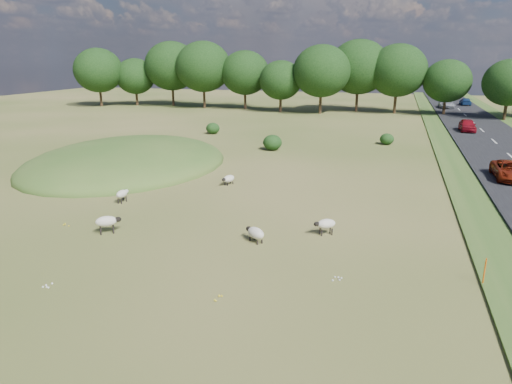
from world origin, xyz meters
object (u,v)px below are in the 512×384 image
car_5 (446,104)px  sheep_1 (255,233)px  car_0 (510,170)px  sheep_2 (107,221)px  sheep_3 (229,179)px  sheep_0 (122,194)px  sheep_4 (326,224)px  car_3 (467,125)px  car_1 (465,102)px  marker_post (484,272)px

car_5 → sheep_1: bearing=-102.2°
car_5 → car_0: bearing=-90.0°
sheep_2 → sheep_3: size_ratio=1.02×
sheep_0 → car_0: (24.49, 12.55, 0.33)m
sheep_4 → car_3: size_ratio=0.29×
sheep_3 → car_5: size_ratio=0.25×
sheep_1 → sheep_3: 10.76m
sheep_3 → car_0: size_ratio=0.27×
sheep_4 → car_3: car_3 is taller
car_0 → car_1: car_0 is taller
sheep_3 → car_0: (19.51, 6.66, 0.45)m
sheep_2 → car_0: car_0 is taller
sheep_4 → car_1: (15.16, 71.40, 0.28)m
sheep_0 → car_3: size_ratio=0.27×
car_1 → car_5: size_ratio=0.85×
marker_post → sheep_3: marker_post is taller
sheep_1 → sheep_3: (-4.95, 9.55, -0.03)m
sheep_4 → car_1: bearing=-133.3°
sheep_2 → car_0: bearing=2.3°
sheep_2 → car_3: (22.28, 40.92, 0.31)m
sheep_0 → sheep_1: sheep_0 is taller
car_0 → car_3: size_ratio=1.10×
sheep_1 → sheep_4: (3.20, 1.95, 0.12)m
marker_post → car_1: 75.47m
sheep_0 → sheep_4: sheep_4 is taller
car_3 → marker_post: bearing=-96.1°
car_5 → marker_post: bearing=-93.7°
sheep_0 → sheep_4: (13.13, -1.72, 0.03)m
sheep_1 → sheep_3: bearing=-26.4°
sheep_3 → car_1: size_ratio=0.29×
sheep_2 → sheep_4: 11.36m
sheep_0 → car_0: 27.52m
car_0 → car_5: car_5 is taller
sheep_1 → car_5: 68.95m
sheep_1 → sheep_2: sheep_2 is taller
marker_post → sheep_3: size_ratio=0.94×
car_5 → sheep_3: bearing=-108.6°
sheep_4 → car_0: (11.36, 14.27, 0.30)m
sheep_4 → car_5: 66.42m
sheep_0 → car_1: size_ratio=0.26×
sheep_3 → car_1: 67.93m
sheep_1 → sheep_0: bearing=15.9°
sheep_3 → car_3: 35.97m
car_1 → sheep_1: bearing=75.9°
marker_post → sheep_1: marker_post is taller
marker_post → sheep_3: (-15.07, 11.22, -0.15)m
sheep_1 → car_1: size_ratio=0.30×
sheep_2 → car_5: size_ratio=0.25×
marker_post → sheep_2: size_ratio=0.92×
sheep_3 → car_3: size_ratio=0.30×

